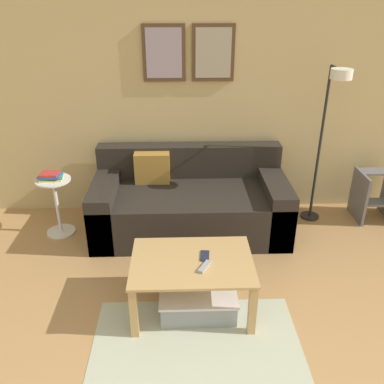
% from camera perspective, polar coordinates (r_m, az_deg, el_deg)
% --- Properties ---
extents(wall_back, '(5.60, 0.09, 2.55)m').
position_cam_1_polar(wall_back, '(4.34, 0.71, 13.35)').
color(wall_back, tan).
rests_on(wall_back, ground_plane).
extents(area_rug, '(1.48, 0.98, 0.01)m').
position_cam_1_polar(area_rug, '(3.05, 0.67, -21.02)').
color(area_rug, '#B2B79E').
rests_on(area_rug, ground_plane).
extents(couch, '(1.94, 0.96, 0.81)m').
position_cam_1_polar(couch, '(4.20, -0.32, -1.55)').
color(couch, '#28231E').
rests_on(couch, ground_plane).
extents(coffee_table, '(0.92, 0.65, 0.44)m').
position_cam_1_polar(coffee_table, '(3.13, 0.01, -10.77)').
color(coffee_table, tan).
rests_on(coffee_table, ground_plane).
extents(storage_bin, '(0.59, 0.46, 0.20)m').
position_cam_1_polar(storage_bin, '(3.28, 0.82, -14.69)').
color(storage_bin, gray).
rests_on(storage_bin, ground_plane).
extents(floor_lamp, '(0.20, 0.47, 1.65)m').
position_cam_1_polar(floor_lamp, '(4.14, 18.87, 10.09)').
color(floor_lamp, black).
rests_on(floor_lamp, ground_plane).
extents(side_table, '(0.34, 0.34, 0.60)m').
position_cam_1_polar(side_table, '(4.30, -18.50, -1.24)').
color(side_table, white).
rests_on(side_table, ground_plane).
extents(book_stack, '(0.23, 0.20, 0.07)m').
position_cam_1_polar(book_stack, '(4.19, -19.25, 2.12)').
color(book_stack, '#D8C666').
rests_on(book_stack, side_table).
extents(remote_control, '(0.11, 0.15, 0.02)m').
position_cam_1_polar(remote_control, '(3.01, 1.78, -10.42)').
color(remote_control, '#99999E').
rests_on(remote_control, coffee_table).
extents(cell_phone, '(0.08, 0.15, 0.01)m').
position_cam_1_polar(cell_phone, '(3.13, 1.80, -8.94)').
color(cell_phone, '#1E2338').
rests_on(cell_phone, coffee_table).
extents(step_stool, '(0.38, 0.39, 0.54)m').
position_cam_1_polar(step_stool, '(4.82, 24.33, -0.32)').
color(step_stool, slate).
rests_on(step_stool, ground_plane).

